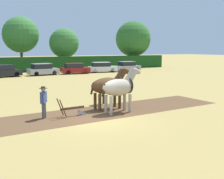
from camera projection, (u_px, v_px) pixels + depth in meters
name	position (u px, v px, depth m)	size (l,w,h in m)	color
ground_plane	(97.00, 120.00, 14.48)	(240.00, 240.00, 0.00)	#A88E4C
plowed_furrow_strip	(64.00, 117.00, 15.02)	(20.41, 3.57, 0.01)	brown
hedgerow	(6.00, 65.00, 41.93)	(57.57, 1.24, 2.31)	#194719
tree_center_left	(21.00, 35.00, 46.92)	(6.01, 6.01, 8.91)	#4C3823
tree_center	(64.00, 43.00, 48.83)	(5.14, 5.14, 7.12)	#4C3823
tree_center_right	(133.00, 39.00, 55.19)	(6.89, 6.89, 8.91)	#423323
draft_horse_lead_left	(120.00, 87.00, 15.99)	(2.74, 1.13, 2.60)	#B2A38E
draft_horse_lead_right	(109.00, 85.00, 16.97)	(2.87, 1.16, 2.53)	#513319
plow	(75.00, 110.00, 15.30)	(1.63, 0.48, 1.13)	#4C331E
farmer_at_plow	(44.00, 100.00, 14.66)	(0.44, 0.56, 1.70)	#4C4C4C
farmer_beside_team	(102.00, 90.00, 18.48)	(0.56, 0.42, 1.64)	#38332D
parked_car_center	(5.00, 71.00, 35.85)	(4.13, 2.37, 1.57)	black
parked_car_center_right	(43.00, 70.00, 38.33)	(4.25, 2.20, 1.60)	#9E9EA8
parked_car_right	(75.00, 69.00, 40.51)	(4.18, 2.06, 1.53)	maroon
parked_car_far_right	(102.00, 67.00, 43.04)	(4.62, 2.53, 1.55)	silver
parked_car_end_right	(127.00, 66.00, 45.13)	(4.09, 1.95, 1.57)	#9E9EA8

